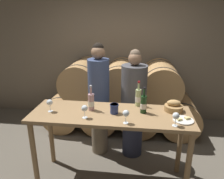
{
  "coord_description": "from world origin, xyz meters",
  "views": [
    {
      "loc": [
        0.31,
        -2.32,
        2.07
      ],
      "look_at": [
        0.0,
        0.13,
        1.21
      ],
      "focal_mm": 35.0,
      "sensor_mm": 36.0,
      "label": 1
    }
  ],
  "objects": [
    {
      "name": "person_right",
      "position": [
        0.25,
        0.61,
        0.81
      ],
      "size": [
        0.36,
        0.36,
        1.62
      ],
      "color": "#2D334C",
      "rests_on": "ground_plane"
    },
    {
      "name": "tasting_table",
      "position": [
        0.0,
        0.0,
        0.82
      ],
      "size": [
        1.9,
        0.64,
        0.96
      ],
      "color": "#99754C",
      "rests_on": "ground_plane"
    },
    {
      "name": "wine_bottle_red",
      "position": [
        0.38,
        0.06,
        1.07
      ],
      "size": [
        0.07,
        0.07,
        0.32
      ],
      "color": "#193819",
      "rests_on": "tasting_table"
    },
    {
      "name": "stone_wall_back",
      "position": [
        0.0,
        2.02,
        1.6
      ],
      "size": [
        10.0,
        0.12,
        3.2
      ],
      "color": "gray",
      "rests_on": "ground_plane"
    },
    {
      "name": "wine_glass_far_left",
      "position": [
        -0.72,
        -0.05,
        1.07
      ],
      "size": [
        0.07,
        0.07,
        0.15
      ],
      "color": "white",
      "rests_on": "tasting_table"
    },
    {
      "name": "barrel_stack",
      "position": [
        -0.0,
        1.42,
        0.59
      ],
      "size": [
        2.78,
        0.95,
        1.27
      ],
      "color": "tan",
      "rests_on": "ground_plane"
    },
    {
      "name": "wine_glass_left",
      "position": [
        -0.27,
        -0.16,
        1.07
      ],
      "size": [
        0.07,
        0.07,
        0.15
      ],
      "color": "white",
      "rests_on": "tasting_table"
    },
    {
      "name": "wine_glass_right",
      "position": [
        0.71,
        -0.23,
        1.07
      ],
      "size": [
        0.07,
        0.07,
        0.15
      ],
      "color": "white",
      "rests_on": "tasting_table"
    },
    {
      "name": "ground_plane",
      "position": [
        0.0,
        0.0,
        0.0
      ],
      "size": [
        10.0,
        10.0,
        0.0
      ],
      "primitive_type": "plane",
      "color": "#665E51"
    },
    {
      "name": "wine_bottle_rose",
      "position": [
        -0.24,
        0.06,
        1.06
      ],
      "size": [
        0.07,
        0.07,
        0.31
      ],
      "color": "#BC8E93",
      "rests_on": "tasting_table"
    },
    {
      "name": "bread_basket",
      "position": [
        0.74,
        0.16,
        1.01
      ],
      "size": [
        0.22,
        0.22,
        0.14
      ],
      "color": "#A87F4C",
      "rests_on": "tasting_table"
    },
    {
      "name": "blue_crock",
      "position": [
        0.04,
        -0.0,
        1.02
      ],
      "size": [
        0.1,
        0.1,
        0.11
      ],
      "color": "navy",
      "rests_on": "tasting_table"
    },
    {
      "name": "cheese_plate",
      "position": [
        0.82,
        -0.1,
        0.97
      ],
      "size": [
        0.22,
        0.22,
        0.04
      ],
      "color": "white",
      "rests_on": "tasting_table"
    },
    {
      "name": "wine_glass_center",
      "position": [
        0.19,
        -0.23,
        1.07
      ],
      "size": [
        0.07,
        0.07,
        0.15
      ],
      "color": "white",
      "rests_on": "tasting_table"
    },
    {
      "name": "wine_bottle_white",
      "position": [
        0.32,
        0.26,
        1.07
      ],
      "size": [
        0.07,
        0.07,
        0.33
      ],
      "color": "#ADBC7F",
      "rests_on": "tasting_table"
    },
    {
      "name": "person_left",
      "position": [
        -0.25,
        0.61,
        0.88
      ],
      "size": [
        0.31,
        0.31,
        1.7
      ],
      "color": "#756651",
      "rests_on": "ground_plane"
    }
  ]
}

